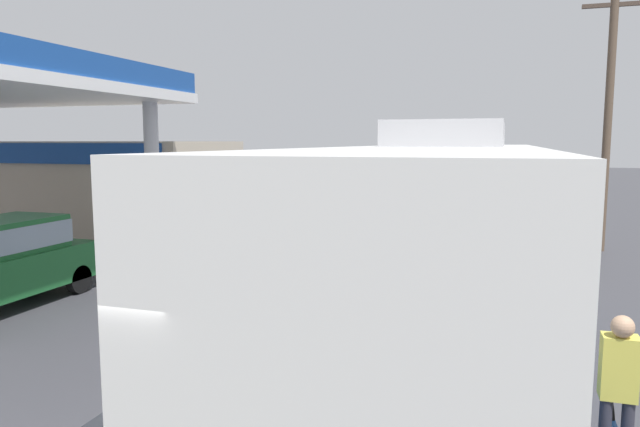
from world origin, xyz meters
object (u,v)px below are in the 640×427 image
object	(u,v)px
coach_bus_main	(438,262)
minibus_opposing_lane	(368,191)
pedestrian_by_shop	(158,232)
cyclist_on_shoulder	(617,408)

from	to	relation	value
coach_bus_main	minibus_opposing_lane	bearing A→B (deg)	107.05
minibus_opposing_lane	pedestrian_by_shop	xyz separation A→B (m)	(-3.85, -8.57, -0.54)
coach_bus_main	minibus_opposing_lane	distance (m)	14.69
coach_bus_main	pedestrian_by_shop	bearing A→B (deg)	146.17
coach_bus_main	cyclist_on_shoulder	distance (m)	2.96
coach_bus_main	cyclist_on_shoulder	xyz separation A→B (m)	(1.99, -1.98, -0.94)
coach_bus_main	pedestrian_by_shop	distance (m)	9.85
minibus_opposing_lane	pedestrian_by_shop	size ratio (longest dim) A/B	3.69
minibus_opposing_lane	cyclist_on_shoulder	xyz separation A→B (m)	(6.30, -16.02, -0.69)
coach_bus_main	minibus_opposing_lane	xyz separation A→B (m)	(-4.30, 14.04, -0.25)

